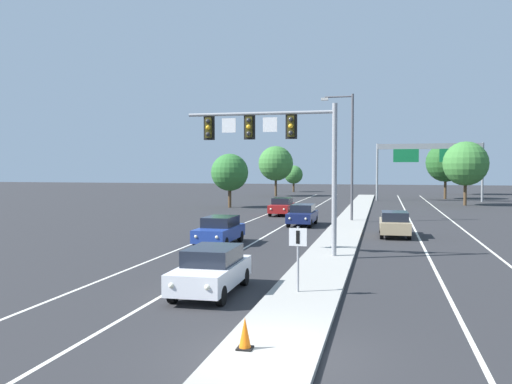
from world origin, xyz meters
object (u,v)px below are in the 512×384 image
Objects in this scene: tree_far_left_b at (276,163)px; tree_far_right_c at (466,164)px; street_lamp_median at (349,149)px; traffic_cone_median_nose at (245,334)px; car_oncoming_navy at (303,215)px; tree_far_left_a at (230,172)px; overhead_signal_mast at (281,143)px; median_sign_post at (298,249)px; car_oncoming_red at (282,206)px; tree_far_left_c at (294,175)px; car_oncoming_white at (212,270)px; highway_sign_gantry at (429,153)px; tree_far_right_a at (446,163)px; car_oncoming_blue at (220,230)px; tree_far_right_b at (465,164)px; car_receding_tan at (395,223)px.

tree_far_right_c is at bearing -30.32° from tree_far_left_b.
traffic_cone_median_nose is at bearing -90.73° from street_lamp_median.
tree_far_left_a is (-10.38, 16.23, 3.00)m from car_oncoming_navy.
overhead_signal_mast reaches higher than tree_far_right_c.
tree_far_left_b reaches higher than median_sign_post.
median_sign_post is 0.49× the size of car_oncoming_red.
tree_far_left_a is 24.06m from tree_far_left_b.
tree_far_right_c is 1.55× the size of tree_far_left_c.
car_oncoming_red is 25.44m from tree_far_right_c.
car_oncoming_white is 0.61× the size of tree_far_right_c.
tree_far_left_a reaches higher than car_oncoming_navy.
tree_far_right_a is at bearing 64.47° from highway_sign_gantry.
street_lamp_median is 1.36× the size of tree_far_right_c.
overhead_signal_mast is at bearing 83.69° from car_oncoming_white.
median_sign_post is 49.23m from tree_far_right_c.
highway_sign_gantry is at bearing 71.61° from car_oncoming_blue.
street_lamp_median is at bearing -36.81° from car_oncoming_red.
tree_far_right_b is 26.73m from tree_far_right_c.
highway_sign_gantry is at bearing -115.53° from tree_far_right_a.
tree_far_left_b reaches higher than traffic_cone_median_nose.
tree_far_left_c is (-28.43, 3.29, -1.90)m from tree_far_right_b.
car_oncoming_navy is 8.30m from car_receding_tan.
overhead_signal_mast is 1.64× the size of car_oncoming_red.
car_receding_tan is (6.43, 17.27, 0.00)m from car_oncoming_white.
tree_far_left_b is (-13.27, 36.81, -0.82)m from street_lamp_median.
traffic_cone_median_nose is (-0.29, -5.95, -1.08)m from median_sign_post.
tree_far_left_a is at bearing 122.60° from car_oncoming_navy.
car_oncoming_navy is 0.58× the size of tree_far_right_a.
car_oncoming_white and car_oncoming_navy have the same top height.
median_sign_post is 40.65m from tree_far_left_a.
tree_far_right_c reaches higher than tree_far_left_c.
street_lamp_median is at bearing -43.24° from tree_far_left_a.
median_sign_post reaches higher than car_oncoming_navy.
overhead_signal_mast is 54.28m from tree_far_right_a.
tree_far_right_a is at bearing -35.36° from tree_far_left_c.
median_sign_post is at bearing -60.74° from car_oncoming_blue.
car_receding_tan is at bearing -97.46° from highway_sign_gantry.
median_sign_post is 17.37m from car_receding_tan.
car_oncoming_red is 6.06× the size of traffic_cone_median_nose.
car_oncoming_navy is 8.74m from car_oncoming_red.
tree_far_right_a reaches higher than overhead_signal_mast.
tree_far_left_b reaches higher than overhead_signal_mast.
street_lamp_median is at bearing 89.76° from median_sign_post.
car_oncoming_white is 11.71m from car_oncoming_blue.
tree_far_right_c is at bearing 43.91° from car_oncoming_red.
car_oncoming_blue is at bearing -109.23° from tree_far_right_a.
median_sign_post is 0.29× the size of tree_far_right_b.
highway_sign_gantry is 6.24m from tree_far_right_a.
car_oncoming_red is at bearing 143.19° from street_lamp_median.
median_sign_post is at bearing 87.17° from traffic_cone_median_nose.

